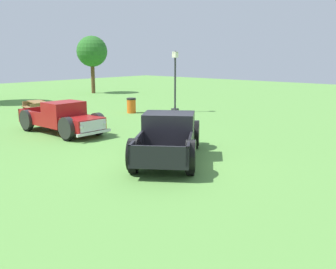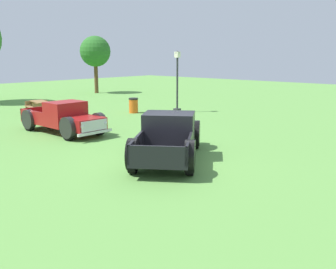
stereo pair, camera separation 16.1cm
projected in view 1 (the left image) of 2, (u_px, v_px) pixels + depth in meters
ground_plane at (166, 162)px, 13.45m from camera, size 80.00×80.00×0.00m
pickup_truck_foreground at (169, 136)px, 14.02m from camera, size 5.41×4.55×1.62m
pickup_truck_behind_left at (65, 119)px, 18.05m from camera, size 1.94×4.94×1.51m
lamp_post_near at (175, 80)px, 24.57m from camera, size 0.36×0.36×3.89m
picnic_table at (38, 106)px, 24.25m from camera, size 1.85×2.09×0.78m
trash_can at (131, 105)px, 24.60m from camera, size 0.59×0.59×0.95m
oak_tree_west at (92, 52)px, 36.51m from camera, size 2.87×2.87×5.36m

